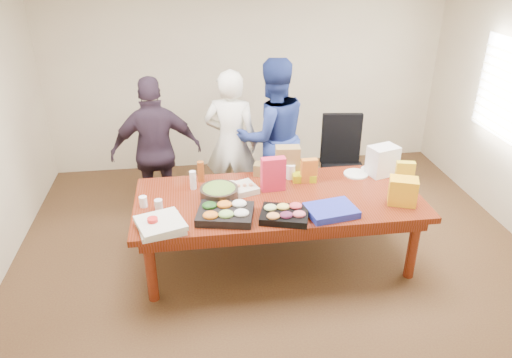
{
  "coord_description": "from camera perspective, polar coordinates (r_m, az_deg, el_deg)",
  "views": [
    {
      "loc": [
        -0.8,
        -4.12,
        3.04
      ],
      "look_at": [
        -0.21,
        0.1,
        0.91
      ],
      "focal_mm": 34.1,
      "sensor_mm": 36.0,
      "label": 1
    }
  ],
  "objects": [
    {
      "name": "floor",
      "position": [
        5.19,
        2.48,
        -9.5
      ],
      "size": [
        5.5,
        5.0,
        0.02
      ],
      "primitive_type": "cube",
      "color": "#47301E",
      "rests_on": "ground"
    },
    {
      "name": "wall_back",
      "position": [
        6.88,
        -1.05,
        12.32
      ],
      "size": [
        5.5,
        0.04,
        2.7
      ],
      "primitive_type": "cube",
      "color": "beige",
      "rests_on": "floor"
    },
    {
      "name": "wall_front",
      "position": [
        2.47,
        13.9,
        -17.58
      ],
      "size": [
        5.5,
        0.04,
        2.7
      ],
      "primitive_type": "cube",
      "color": "beige",
      "rests_on": "floor"
    },
    {
      "name": "window_blinds",
      "position": [
        6.06,
        27.8,
        8.78
      ],
      "size": [
        0.04,
        1.36,
        1.0
      ],
      "primitive_type": "cube",
      "color": "beige",
      "rests_on": "wall_right"
    },
    {
      "name": "conference_table",
      "position": [
        4.97,
        2.57,
        -5.91
      ],
      "size": [
        2.8,
        1.2,
        0.75
      ],
      "primitive_type": "cube",
      "color": "#4C1C0F",
      "rests_on": "floor"
    },
    {
      "name": "office_chair",
      "position": [
        5.87,
        10.35,
        1.13
      ],
      "size": [
        0.64,
        0.64,
        1.13
      ],
      "primitive_type": "cube",
      "rotation": [
        0.0,
        0.0,
        -0.12
      ],
      "color": "black",
      "rests_on": "floor"
    },
    {
      "name": "person_center",
      "position": [
        5.72,
        -2.92,
        4.25
      ],
      "size": [
        0.73,
        0.58,
        1.75
      ],
      "primitive_type": "imported",
      "rotation": [
        0.0,
        0.0,
        2.86
      ],
      "color": "white",
      "rests_on": "floor"
    },
    {
      "name": "person_right",
      "position": [
        5.74,
        1.9,
        4.97
      ],
      "size": [
        1.03,
        0.88,
        1.86
      ],
      "primitive_type": "imported",
      "rotation": [
        0.0,
        0.0,
        3.35
      ],
      "color": "navy",
      "rests_on": "floor"
    },
    {
      "name": "person_left",
      "position": [
        5.61,
        -11.59,
        3.16
      ],
      "size": [
        1.05,
        0.52,
        1.73
      ],
      "primitive_type": "imported",
      "rotation": [
        0.0,
        0.0,
        3.24
      ],
      "color": "#291D28",
      "rests_on": "floor"
    },
    {
      "name": "veggie_tray",
      "position": [
        4.42,
        -3.62,
        -4.12
      ],
      "size": [
        0.57,
        0.49,
        0.08
      ],
      "primitive_type": "cube",
      "rotation": [
        0.0,
        0.0,
        -0.21
      ],
      "color": "black",
      "rests_on": "conference_table"
    },
    {
      "name": "fruit_tray",
      "position": [
        4.42,
        3.36,
        -4.25
      ],
      "size": [
        0.5,
        0.44,
        0.07
      ],
      "primitive_type": "cube",
      "rotation": [
        0.0,
        0.0,
        -0.29
      ],
      "color": "black",
      "rests_on": "conference_table"
    },
    {
      "name": "sheet_cake",
      "position": [
        4.85,
        -2.08,
        -1.24
      ],
      "size": [
        0.42,
        0.37,
        0.06
      ],
      "primitive_type": "cube",
      "rotation": [
        0.0,
        0.0,
        0.33
      ],
      "color": "beige",
      "rests_on": "conference_table"
    },
    {
      "name": "salad_bowl",
      "position": [
        4.72,
        -4.34,
        -1.71
      ],
      "size": [
        0.41,
        0.41,
        0.12
      ],
      "primitive_type": "cylinder",
      "rotation": [
        0.0,
        0.0,
        -0.09
      ],
      "color": "black",
      "rests_on": "conference_table"
    },
    {
      "name": "chip_bag_blue",
      "position": [
        4.53,
        8.81,
        -3.68
      ],
      "size": [
        0.49,
        0.4,
        0.07
      ],
      "primitive_type": "cube",
      "rotation": [
        0.0,
        0.0,
        0.17
      ],
      "color": "#222DA8",
      "rests_on": "conference_table"
    },
    {
      "name": "chip_bag_red",
      "position": [
        4.84,
        2.03,
        0.57
      ],
      "size": [
        0.25,
        0.11,
        0.35
      ],
      "primitive_type": "cube",
      "rotation": [
        0.0,
        0.0,
        0.07
      ],
      "color": "red",
      "rests_on": "conference_table"
    },
    {
      "name": "chip_bag_yellow",
      "position": [
        5.13,
        17.02,
        0.52
      ],
      "size": [
        0.2,
        0.12,
        0.28
      ],
      "primitive_type": "cube",
      "rotation": [
        0.0,
        0.0,
        -0.25
      ],
      "color": "yellow",
      "rests_on": "conference_table"
    },
    {
      "name": "chip_bag_orange",
      "position": [
        5.04,
        6.24,
        0.98
      ],
      "size": [
        0.17,
        0.08,
        0.26
      ],
      "primitive_type": "cube",
      "rotation": [
        0.0,
        0.0,
        0.03
      ],
      "color": "#C56B1E",
      "rests_on": "conference_table"
    },
    {
      "name": "mayo_jar",
      "position": [
        5.12,
        4.06,
        0.89
      ],
      "size": [
        0.11,
        0.11,
        0.16
      ],
      "primitive_type": "cylinder",
      "rotation": [
        0.0,
        0.0,
        -0.1
      ],
      "color": "silver",
      "rests_on": "conference_table"
    },
    {
      "name": "mustard_bottle",
      "position": [
        5.16,
        5.35,
        1.14
      ],
      "size": [
        0.07,
        0.07,
        0.17
      ],
      "primitive_type": "cylinder",
      "rotation": [
        0.0,
        0.0,
        0.19
      ],
      "color": "gold",
      "rests_on": "conference_table"
    },
    {
      "name": "dressing_bottle",
      "position": [
        5.07,
        -6.49,
        0.88
      ],
      "size": [
        0.08,
        0.08,
        0.22
      ],
      "primitive_type": "cylinder",
      "rotation": [
        0.0,
        0.0,
        0.22
      ],
      "color": "brown",
      "rests_on": "conference_table"
    },
    {
      "name": "ranch_bottle",
      "position": [
        4.93,
        -7.4,
        -0.12
      ],
      "size": [
        0.07,
        0.07,
        0.19
      ],
      "primitive_type": "cylinder",
      "rotation": [
        0.0,
        0.0,
        -0.08
      ],
      "color": "white",
      "rests_on": "conference_table"
    },
    {
      "name": "banana_bunch",
      "position": [
        5.1,
        5.66,
        0.23
      ],
      "size": [
        0.25,
        0.16,
        0.08
      ],
      "primitive_type": "cube",
      "rotation": [
        0.0,
        0.0,
        -0.1
      ],
      "color": "#C6D309",
      "rests_on": "conference_table"
    },
    {
      "name": "bread_loaf",
      "position": [
        5.18,
        1.55,
        1.09
      ],
      "size": [
        0.35,
        0.23,
        0.13
      ],
      "primitive_type": "cube",
      "rotation": [
        0.0,
        0.0,
        -0.32
      ],
      "color": "brown",
      "rests_on": "conference_table"
    },
    {
      "name": "kraft_bag",
      "position": [
        5.15,
        3.71,
        2.09
      ],
      "size": [
        0.26,
        0.17,
        0.33
      ],
      "primitive_type": "cube",
      "rotation": [
        0.0,
        0.0,
        -0.09
      ],
      "color": "olive",
      "rests_on": "conference_table"
    },
    {
      "name": "red_cup",
      "position": [
        4.32,
        -11.99,
        -5.21
      ],
      "size": [
        0.12,
        0.12,
        0.12
      ],
      "primitive_type": "cylinder",
      "rotation": [
        0.0,
        0.0,
        -0.34
      ],
      "color": "red",
      "rests_on": "conference_table"
    },
    {
      "name": "clear_cup_a",
      "position": [
        4.62,
        -11.35,
        -3.0
      ],
      "size": [
        0.09,
        0.09,
        0.1
      ],
      "primitive_type": "cylinder",
      "rotation": [
        0.0,
        0.0,
        -0.16
      ],
      "color": "silver",
      "rests_on": "conference_table"
    },
    {
      "name": "clear_cup_b",
      "position": [
        4.71,
        -13.09,
        -2.6
      ],
      "size": [
        0.09,
        0.09,
        0.1
      ],
      "primitive_type": "cylinder",
      "rotation": [
        0.0,
        0.0,
        -0.27
      ],
      "color": "white",
      "rests_on": "conference_table"
    },
    {
      "name": "pizza_box_lower",
      "position": [
        4.35,
        -11.08,
        -5.46
      ],
      "size": [
        0.46,
        0.46,
        0.04
      ],
      "primitive_type": "cube",
      "rotation": [
        0.0,
        0.0,
        0.22
      ],
      "color": "silver",
      "rests_on": "conference_table"
    },
    {
      "name": "pizza_box_upper",
      "position": [
        4.31,
        -11.15,
        -5.12
      ],
      "size": [
        0.49,
        0.49,
        0.04
      ],
      "primitive_type": "cube",
      "rotation": [
        0.0,
        0.0,
        0.33
      ],
      "color": "beige",
      "rests_on": "pizza_box_lower"
    },
    {
      "name": "plate_a",
      "position": [
        5.46,
        13.48,
        1.04
      ],
      "size": [
        0.25,
        0.25,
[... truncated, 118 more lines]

